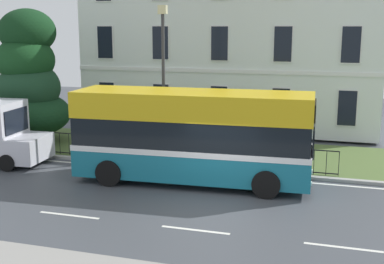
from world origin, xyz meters
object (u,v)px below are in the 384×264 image
(georgian_townhouse, at_px, (238,20))
(street_lamp_post, at_px, (163,71))
(single_decker_bus, at_px, (193,136))
(litter_bin, at_px, (269,154))
(evergreen_tree, at_px, (27,85))

(georgian_townhouse, distance_m, street_lamp_post, 9.85)
(single_decker_bus, xyz_separation_m, litter_bin, (2.45, 2.23, -1.03))
(litter_bin, bearing_deg, street_lamp_post, 169.36)
(georgian_townhouse, bearing_deg, litter_bin, -71.66)
(evergreen_tree, xyz_separation_m, street_lamp_post, (7.16, -0.63, 0.91))
(litter_bin, bearing_deg, evergreen_tree, 172.75)
(single_decker_bus, xyz_separation_m, street_lamp_post, (-2.23, 3.10, 2.03))
(evergreen_tree, relative_size, street_lamp_post, 1.00)
(evergreen_tree, distance_m, single_decker_bus, 10.16)
(evergreen_tree, height_order, litter_bin, evergreen_tree)
(georgian_townhouse, xyz_separation_m, single_decker_bus, (0.99, -12.63, -4.24))
(single_decker_bus, relative_size, street_lamp_post, 1.36)
(georgian_townhouse, height_order, single_decker_bus, georgian_townhouse)
(georgian_townhouse, distance_m, single_decker_bus, 13.36)
(georgian_townhouse, distance_m, litter_bin, 12.16)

